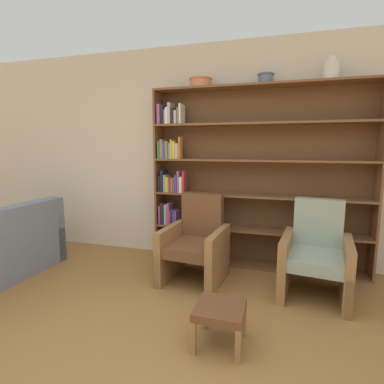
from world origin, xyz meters
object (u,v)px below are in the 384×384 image
Objects in this scene: vase_tall at (331,70)px; armchair_cushioned at (316,256)px; bookshelf at (242,179)px; bowl_olive at (266,78)px; footstool at (220,313)px; bowl_cream at (201,82)px; armchair_leather at (196,244)px.

armchair_cushioned is at bearing -100.39° from vase_tall.
bowl_olive is at bearing -6.79° from bookshelf.
vase_tall is at bearing 61.57° from footstool.
bowl_cream is 2.63m from footstool.
vase_tall is 0.68× the size of footstool.
vase_tall is at bearing -0.00° from bowl_cream.
bookshelf reaches higher than armchair_cushioned.
armchair_leather is at bearing -79.89° from bowl_cream.
bookshelf is 2.73× the size of armchair_leather.
armchair_cushioned is (0.58, -0.56, -1.85)m from bowl_olive.
bowl_cream is at bearing 180.00° from vase_tall.
bowl_cream is 0.30× the size of armchair_cushioned.
bowl_cream is 1.45m from vase_tall.
bowl_olive is at bearing 83.39° from footstool.
bowl_olive reaches higher than bowl_cream.
footstool is at bearing -70.09° from bowl_cream.
armchair_cushioned is at bearing -43.92° from bowl_olive.
vase_tall is 1.97m from armchair_cushioned.
bowl_olive reaches higher than armchair_leather.
armchair_leather is at bearing -157.53° from vase_tall.
footstool is at bearing 61.29° from armchair_cushioned.
armchair_leather is (-1.35, -0.56, -1.89)m from vase_tall.
bookshelf is 2.73× the size of armchair_cushioned.
bowl_cream is at bearing 180.00° from bowl_olive.
bookshelf is 7.14× the size of footstool.
vase_tall is at bearing 0.00° from bowl_olive.
armchair_leather is at bearing -140.08° from bowl_olive.
vase_tall is (0.68, 0.00, 0.04)m from bowl_olive.
bowl_cream is at bearing 109.91° from footstool.
vase_tall is at bearing -1.79° from bookshelf.
footstool is (0.06, -1.63, -0.84)m from bookshelf.
footstool is (0.48, -1.05, -0.15)m from armchair_leather.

